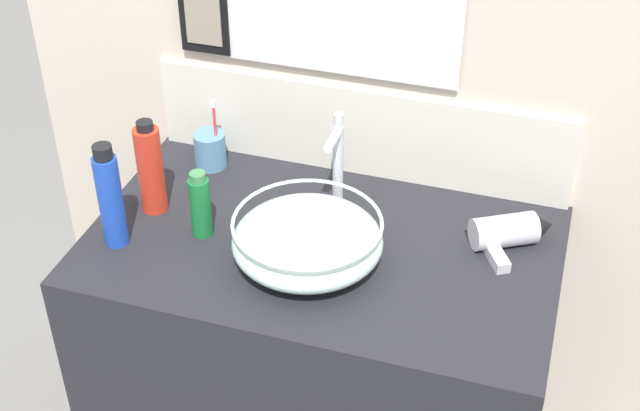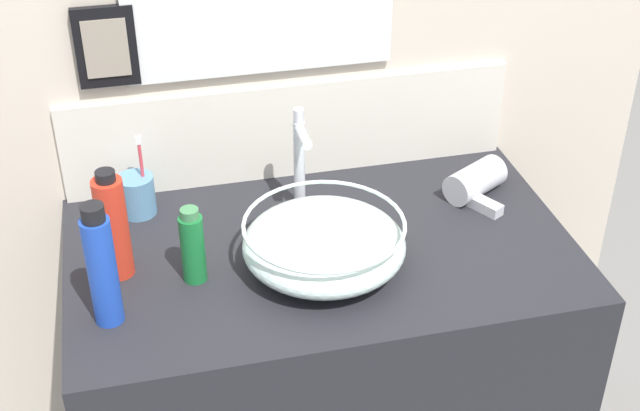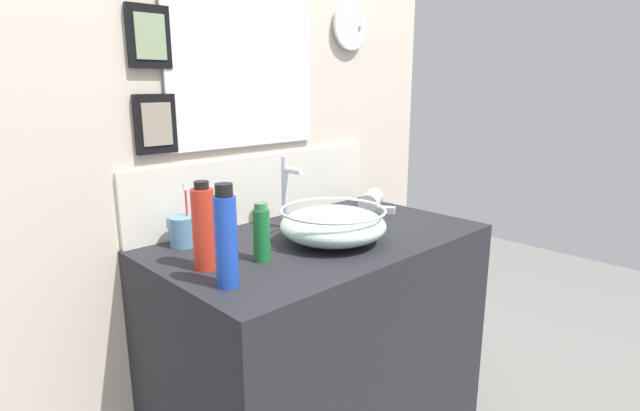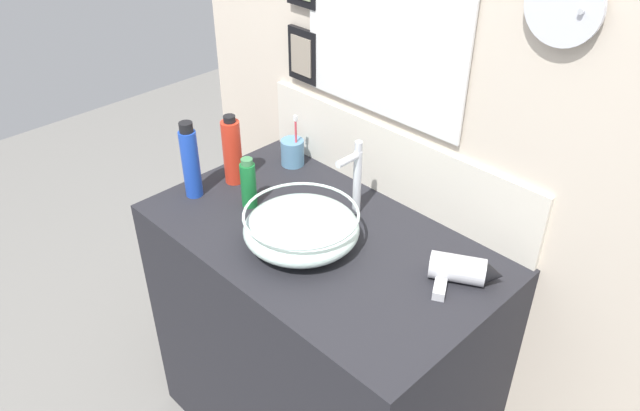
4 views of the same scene
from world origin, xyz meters
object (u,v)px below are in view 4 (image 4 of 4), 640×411
Objects in this scene: lotion_bottle at (248,184)px; faucet at (355,175)px; toothbrush_cup at (293,152)px; spray_bottle at (190,161)px; soap_dispenser at (232,151)px; hair_drier at (463,271)px; glass_bowl_sink at (301,228)px.

faucet is at bearing 37.55° from lotion_bottle.
spray_bottle is (-0.07, -0.34, 0.07)m from toothbrush_cup.
soap_dispenser reaches higher than toothbrush_cup.
hair_drier is (0.39, -0.03, -0.10)m from faucet.
spray_bottle is at bearing -146.28° from faucet.
soap_dispenser is (-0.05, -0.20, 0.06)m from toothbrush_cup.
hair_drier is at bearing 24.80° from glass_bowl_sink.
toothbrush_cup is (-0.34, 0.06, -0.09)m from faucet.
glass_bowl_sink is 1.35× the size of faucet.
spray_bottle reaches higher than faucet.
faucet reaches higher than toothbrush_cup.
spray_bottle reaches higher than glass_bowl_sink.
glass_bowl_sink is at bearing -39.28° from toothbrush_cup.
glass_bowl_sink is 1.99× the size of lotion_bottle.
glass_bowl_sink is 0.43m from hair_drier.
hair_drier is 0.83× the size of soap_dispenser.
toothbrush_cup is 0.80× the size of soap_dispenser.
toothbrush_cup is 0.27m from lotion_bottle.
soap_dispenser is at bearing 159.48° from lotion_bottle.
faucet reaches higher than soap_dispenser.
spray_bottle reaches higher than toothbrush_cup.
soap_dispenser is at bearing 169.41° from glass_bowl_sink.
glass_bowl_sink is at bearing -90.00° from faucet.
lotion_bottle is 0.15m from soap_dispenser.
soap_dispenser is at bearing -160.38° from faucet.
toothbrush_cup is at bearing 140.72° from glass_bowl_sink.
glass_bowl_sink is 0.40m from soap_dispenser.
faucet reaches higher than glass_bowl_sink.
faucet is at bearing 90.00° from glass_bowl_sink.
spray_bottle is at bearing -163.00° from hair_drier.
soap_dispenser is at bearing -103.94° from toothbrush_cup.
faucet is (-0.00, 0.21, 0.08)m from glass_bowl_sink.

